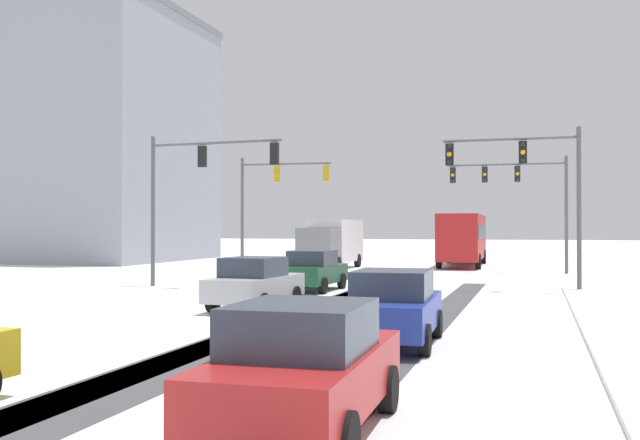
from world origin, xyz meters
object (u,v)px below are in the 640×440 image
(office_building_far_left_block, at_px, (57,139))
(car_dark_green_lead, at_px, (313,270))
(car_silver_second, at_px, (255,283))
(car_blue_third, at_px, (393,307))
(traffic_signal_near_right, at_px, (530,176))
(traffic_signal_far_right, at_px, (517,187))
(traffic_signal_far_left, at_px, (272,191))
(traffic_signal_near_left, at_px, (196,178))
(bus_oncoming, at_px, (463,236))
(box_truck_delivery, at_px, (332,242))
(car_red_fourth, at_px, (304,367))

(office_building_far_left_block, bearing_deg, car_dark_green_lead, -37.44)
(car_silver_second, height_order, car_blue_third, same)
(car_silver_second, bearing_deg, traffic_signal_near_right, 47.87)
(traffic_signal_far_right, distance_m, traffic_signal_far_left, 13.74)
(traffic_signal_near_right, bearing_deg, office_building_far_left_block, 152.24)
(traffic_signal_near_left, xyz_separation_m, car_dark_green_lead, (5.27, -0.16, -3.83))
(bus_oncoming, bearing_deg, traffic_signal_far_right, -61.37)
(traffic_signal_far_left, height_order, bus_oncoming, traffic_signal_far_left)
(traffic_signal_near_left, distance_m, bus_oncoming, 22.80)
(traffic_signal_far_right, height_order, traffic_signal_near_right, same)
(box_truck_delivery, height_order, office_building_far_left_block, office_building_far_left_block)
(car_dark_green_lead, bearing_deg, box_truck_delivery, 102.81)
(car_blue_third, bearing_deg, box_truck_delivery, 108.23)
(bus_oncoming, bearing_deg, traffic_signal_far_left, -132.49)
(office_building_far_left_block, bearing_deg, box_truck_delivery, -14.08)
(traffic_signal_far_left, distance_m, office_building_far_left_block, 25.33)
(traffic_signal_far_right, bearing_deg, car_silver_second, -109.40)
(car_blue_third, xyz_separation_m, box_truck_delivery, (-9.07, 27.53, 0.82))
(traffic_signal_far_right, bearing_deg, traffic_signal_near_right, -86.22)
(traffic_signal_near_left, xyz_separation_m, box_truck_delivery, (1.81, 15.06, -3.01))
(car_blue_third, bearing_deg, car_silver_second, 134.42)
(traffic_signal_near_left, bearing_deg, car_dark_green_lead, -1.79)
(car_dark_green_lead, relative_size, car_blue_third, 1.00)
(bus_oncoming, height_order, box_truck_delivery, bus_oncoming)
(traffic_signal_near_left, bearing_deg, car_blue_third, -48.92)
(car_dark_green_lead, distance_m, car_silver_second, 6.78)
(traffic_signal_near_right, relative_size, box_truck_delivery, 0.87)
(traffic_signal_far_right, xyz_separation_m, traffic_signal_near_right, (0.79, -11.95, -0.19))
(traffic_signal_near_left, bearing_deg, box_truck_delivery, 83.16)
(traffic_signal_near_left, xyz_separation_m, office_building_far_left_block, (-22.62, 21.19, 4.97))
(box_truck_delivery, bearing_deg, office_building_far_left_block, 165.92)
(traffic_signal_far_right, distance_m, box_truck_delivery, 11.54)
(traffic_signal_near_right, distance_m, bus_oncoming, 19.28)
(car_silver_second, distance_m, car_blue_third, 7.74)
(traffic_signal_near_right, distance_m, car_silver_second, 12.78)
(box_truck_delivery, bearing_deg, car_dark_green_lead, -77.19)
(traffic_signal_far_right, height_order, traffic_signal_far_left, same)
(car_blue_third, height_order, car_red_fourth, same)
(traffic_signal_far_right, xyz_separation_m, traffic_signal_near_left, (-12.85, -14.05, -0.16))
(traffic_signal_near_right, height_order, car_dark_green_lead, traffic_signal_near_right)
(car_red_fourth, bearing_deg, bus_oncoming, 92.64)
(traffic_signal_far_right, relative_size, car_blue_third, 1.58)
(traffic_signal_far_left, height_order, box_truck_delivery, traffic_signal_far_left)
(traffic_signal_near_left, distance_m, office_building_far_left_block, 31.39)
(car_dark_green_lead, bearing_deg, car_silver_second, -88.39)
(box_truck_delivery, bearing_deg, car_silver_second, -80.58)
(traffic_signal_far_right, relative_size, car_dark_green_lead, 1.59)
(office_building_far_left_block, bearing_deg, car_blue_third, -45.14)
(traffic_signal_near_right, distance_m, car_dark_green_lead, 9.47)
(traffic_signal_far_left, bearing_deg, traffic_signal_far_right, 16.14)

